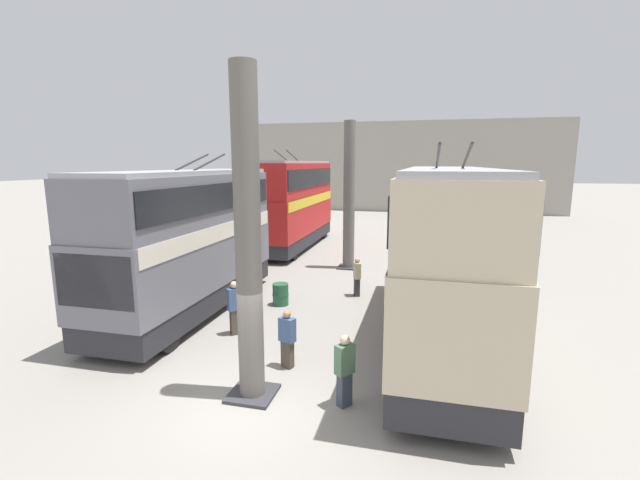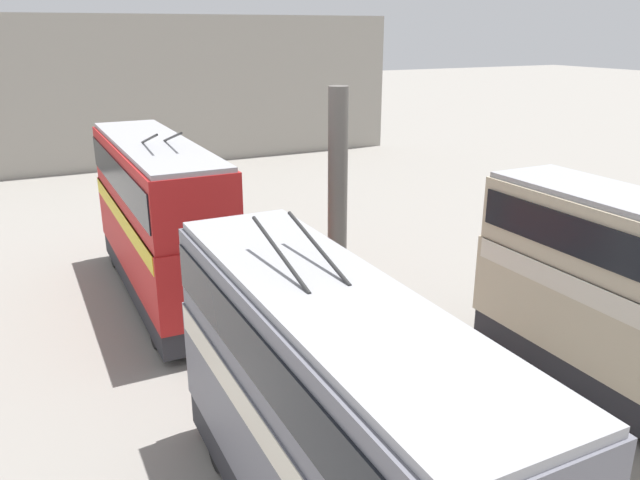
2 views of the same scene
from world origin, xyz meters
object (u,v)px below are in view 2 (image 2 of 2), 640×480
bus_right_near (329,411)px  bus_right_far (159,211)px  person_aisle_midway (459,358)px  oil_drum (413,439)px

bus_right_near → bus_right_far: size_ratio=0.89×
bus_right_near → person_aisle_midway: size_ratio=5.75×
person_aisle_midway → oil_drum: size_ratio=1.91×
bus_right_far → oil_drum: bearing=-165.4°
bus_right_near → person_aisle_midway: bearing=-59.0°
bus_right_far → oil_drum: bus_right_far is taller
bus_right_far → oil_drum: (-10.97, -2.85, -2.68)m
oil_drum → bus_right_far: bearing=14.6°
person_aisle_midway → bus_right_near: bearing=10.6°
bus_right_near → bus_right_far: 12.47m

